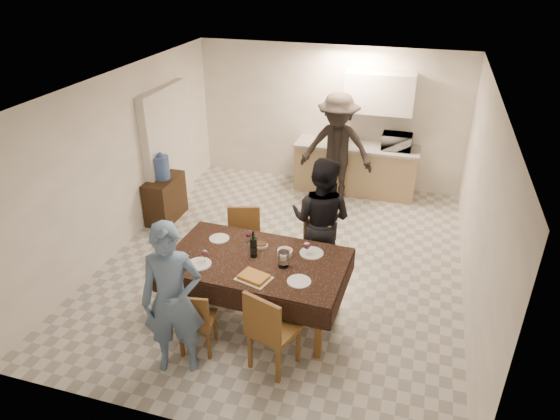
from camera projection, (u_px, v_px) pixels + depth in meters
The scene contains 33 objects.
floor at pixel (284, 261), 7.36m from camera, with size 5.00×6.00×0.02m, color beige.
ceiling at pixel (285, 84), 6.14m from camera, with size 5.00×6.00×0.02m, color white.
wall_back at pixel (329, 117), 9.29m from camera, with size 5.00×0.02×2.60m, color white.
wall_front at pixel (187, 321), 4.21m from camera, with size 5.00×0.02×2.60m, color white.
wall_left at pixel (123, 161), 7.38m from camera, with size 0.02×6.00×2.60m, color white.
wall_right at pixel (480, 204), 6.12m from camera, with size 0.02×6.00×2.60m, color white.
stub_partition at pixel (168, 149), 8.49m from camera, with size 0.15×1.40×2.10m, color silver.
kitchen_base_cabinet at pixel (355, 170), 9.28m from camera, with size 2.20×0.60×0.86m, color tan.
kitchen_worktop at pixel (357, 147), 9.07m from camera, with size 2.24×0.64×0.05m, color #9C9C98.
upper_cabinet at pixel (379, 93), 8.66m from camera, with size 1.20×0.34×0.70m, color white.
dining_table at pixel (256, 262), 5.92m from camera, with size 2.16×1.32×0.83m.
chair_near_left at pixel (194, 317), 5.46m from camera, with size 0.44×0.45×0.45m.
chair_near_right at pixel (271, 326), 5.17m from camera, with size 0.59×0.60×0.55m.
chair_far_left at pixel (241, 242), 6.68m from camera, with size 0.55×0.56×0.53m.
chair_far_right at pixel (306, 254), 6.47m from camera, with size 0.55×0.57×0.50m.
console at pixel (165, 199), 8.35m from camera, with size 0.40×0.80×0.74m, color black.
water_jug at pixel (162, 168), 8.08m from camera, with size 0.26×0.26×0.38m, color #4A71BD.
wine_bottle at pixel (253, 244), 5.88m from camera, with size 0.09×0.09×0.34m, color black, non-canonical shape.
water_pitcher at pixel (284, 259), 5.73m from camera, with size 0.13×0.13×0.20m, color white.
savoury_tart at pixel (254, 277), 5.55m from camera, with size 0.36×0.27×0.05m, color #C7883A.
salad_bowl at pixel (285, 253), 5.96m from camera, with size 0.18×0.18×0.07m, color silver.
mushroom_dish at pixel (260, 245), 6.15m from camera, with size 0.19×0.19×0.03m, color silver.
wine_glass_a at pixel (204, 256), 5.79m from camera, with size 0.08×0.08×0.18m, color white, non-canonical shape.
wine_glass_b at pixel (307, 249), 5.93m from camera, with size 0.08×0.08×0.19m, color white, non-canonical shape.
wine_glass_c at pixel (249, 237), 6.16m from camera, with size 0.09×0.09×0.20m, color white, non-canonical shape.
plate_near_left at pixel (199, 264), 5.80m from camera, with size 0.28×0.28×0.02m, color silver.
plate_near_right at pixel (299, 281), 5.49m from camera, with size 0.27×0.27×0.02m, color silver.
plate_far_left at pixel (219, 239), 6.30m from camera, with size 0.25×0.25×0.01m, color silver.
plate_far_right at pixel (312, 253), 6.00m from camera, with size 0.29×0.29×0.02m, color silver.
microwave at pixel (397, 142), 8.81m from camera, with size 0.52×0.35×0.29m, color white.
person_near at pixel (173, 300), 5.12m from camera, with size 0.64×0.42×1.77m, color slate.
person_far at pixel (321, 220), 6.63m from camera, with size 0.86×0.67×1.77m, color black.
person_kitchen at pixel (337, 148), 8.71m from camera, with size 1.27×0.73×1.96m, color black.
Camera 1 is at (1.69, -5.92, 4.10)m, focal length 32.00 mm.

